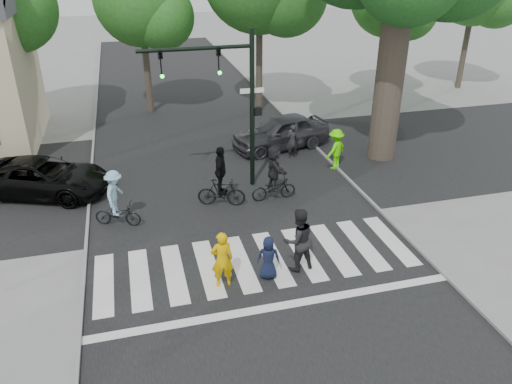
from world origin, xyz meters
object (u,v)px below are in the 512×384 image
at_px(pedestrian_woman, 222,260).
at_px(cyclist_left, 116,202).
at_px(cyclist_mid, 221,182).
at_px(pedestrian_child, 268,258).
at_px(car_suv, 43,177).
at_px(car_grey, 281,132).
at_px(pedestrian_adult, 298,240).
at_px(traffic_signal, 229,89).
at_px(cyclist_right, 274,176).

height_order(pedestrian_woman, cyclist_left, cyclist_left).
bearing_deg(cyclist_mid, cyclist_left, -172.36).
bearing_deg(pedestrian_child, cyclist_mid, -67.45).
xyz_separation_m(car_suv, car_grey, (10.13, 2.25, 0.09)).
distance_m(pedestrian_woman, cyclist_mid, 4.78).
relative_size(cyclist_left, car_suv, 0.40).
bearing_deg(pedestrian_adult, car_grey, -114.10).
xyz_separation_m(traffic_signal, pedestrian_child, (-0.25, -6.07, -3.24)).
bearing_deg(pedestrian_child, car_grey, -92.08).
xyz_separation_m(cyclist_mid, car_grey, (3.78, 4.89, -0.16)).
height_order(traffic_signal, pedestrian_woman, traffic_signal).
bearing_deg(car_grey, pedestrian_woman, -38.17).
height_order(traffic_signal, car_suv, traffic_signal).
relative_size(traffic_signal, car_grey, 1.31).
height_order(pedestrian_adult, car_grey, pedestrian_adult).
relative_size(car_suv, car_grey, 1.09).
distance_m(traffic_signal, pedestrian_adult, 6.59).
distance_m(traffic_signal, car_suv, 7.83).
bearing_deg(pedestrian_woman, pedestrian_adult, -172.37).
bearing_deg(cyclist_left, car_grey, 35.81).
xyz_separation_m(pedestrian_woman, cyclist_left, (-2.77, 4.20, 0.01)).
height_order(cyclist_mid, car_suv, cyclist_mid).
bearing_deg(pedestrian_child, car_suv, -29.84).
distance_m(pedestrian_adult, car_suv, 10.50).
bearing_deg(cyclist_mid, cyclist_right, -1.06).
bearing_deg(cyclist_left, car_suv, 130.47).
xyz_separation_m(pedestrian_child, cyclist_left, (-4.11, 4.17, 0.21)).
bearing_deg(cyclist_left, pedestrian_child, -45.42).
xyz_separation_m(traffic_signal, cyclist_left, (-4.36, -1.91, -3.03)).
relative_size(pedestrian_child, pedestrian_adult, 0.67).
height_order(pedestrian_woman, pedestrian_child, pedestrian_woman).
distance_m(pedestrian_woman, pedestrian_adult, 2.30).
relative_size(traffic_signal, cyclist_left, 2.98).
bearing_deg(pedestrian_adult, traffic_signal, -92.91).
xyz_separation_m(pedestrian_child, cyclist_right, (1.54, 4.62, 0.29)).
xyz_separation_m(cyclist_left, cyclist_right, (5.65, 0.46, 0.08)).
relative_size(cyclist_mid, cyclist_right, 1.07).
bearing_deg(traffic_signal, pedestrian_child, -92.39).
bearing_deg(car_grey, cyclist_mid, -49.81).
height_order(pedestrian_child, cyclist_left, cyclist_left).
bearing_deg(traffic_signal, car_grey, 48.25).
relative_size(pedestrian_child, car_suv, 0.27).
bearing_deg(cyclist_mid, pedestrian_adult, -72.79).
bearing_deg(cyclist_right, car_grey, 69.82).
xyz_separation_m(pedestrian_child, car_grey, (3.35, 9.55, 0.12)).
bearing_deg(cyclist_mid, car_grey, 52.26).
bearing_deg(car_suv, car_grey, -56.09).
bearing_deg(cyclist_mid, traffic_signal, 64.22).
distance_m(pedestrian_adult, cyclist_left, 6.42).
height_order(cyclist_left, car_grey, cyclist_left).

